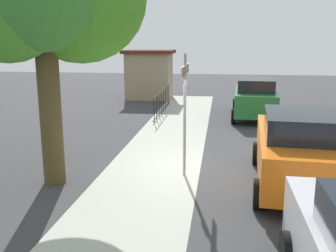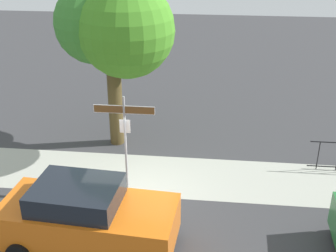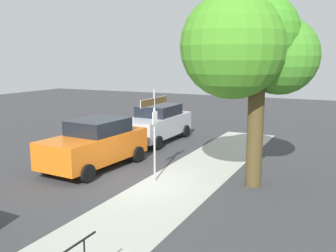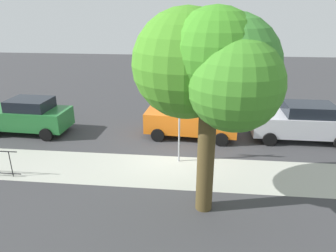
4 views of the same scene
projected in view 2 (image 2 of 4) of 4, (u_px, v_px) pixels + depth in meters
ground_plane at (135, 196)px, 13.38m from camera, size 60.00×60.00×0.00m
sidewalk_strip at (201, 178)px, 14.35m from camera, size 24.00×2.60×0.00m
street_sign at (125, 126)px, 12.84m from camera, size 1.83×0.07×3.14m
shade_tree at (109, 26)px, 14.63m from camera, size 4.19×4.04×6.13m
car_orange at (87, 217)px, 10.91m from camera, size 4.54×2.36×1.85m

